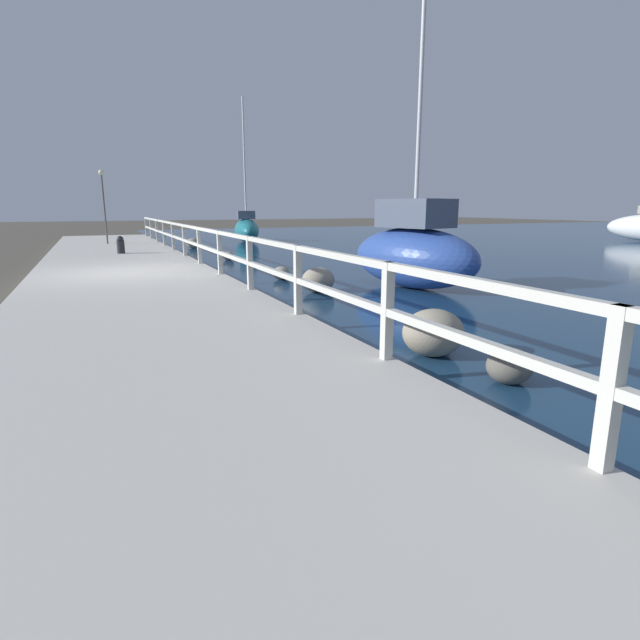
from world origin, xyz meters
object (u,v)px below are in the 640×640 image
(dock_lamp, at_px, (103,194))
(sailboat_teal, at_px, (246,229))
(sailboat_blue, at_px, (414,252))
(mooring_bollard, at_px, (121,245))

(dock_lamp, bearing_deg, sailboat_teal, 18.61)
(dock_lamp, relative_size, sailboat_blue, 0.51)
(mooring_bollard, relative_size, sailboat_blue, 0.10)
(sailboat_teal, bearing_deg, mooring_bollard, -119.27)
(sailboat_teal, bearing_deg, sailboat_blue, -81.13)
(dock_lamp, bearing_deg, sailboat_blue, -67.15)
(mooring_bollard, bearing_deg, sailboat_blue, -57.61)
(mooring_bollard, relative_size, sailboat_teal, 0.08)
(sailboat_teal, bearing_deg, dock_lamp, -149.46)
(dock_lamp, bearing_deg, mooring_bollard, -86.93)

